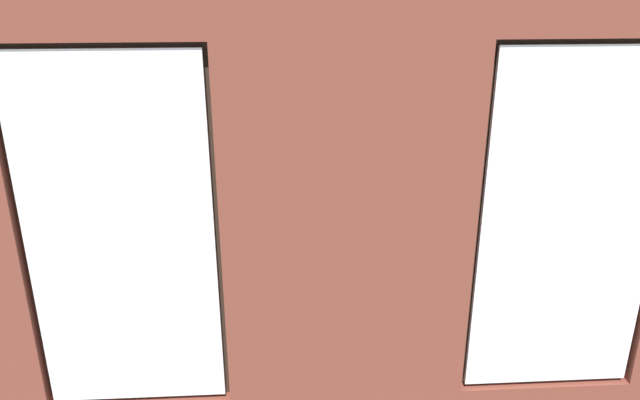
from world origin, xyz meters
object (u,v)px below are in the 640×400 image
remote_gray (307,225)px  potted_plant_by_left_couch (458,196)px  potted_plant_mid_room_small (408,211)px  potted_plant_near_tv (87,284)px  couch_left (536,249)px  cup_ceramic (268,227)px  media_console (66,257)px  couch_by_window (215,366)px  table_plant_small (340,212)px  potted_plant_foreground_right (125,175)px  potted_plant_corner_near_left (499,164)px  remote_black (317,229)px  tv_flatscreen (55,189)px  papasan_chair (219,195)px  candle_jar (291,218)px  coffee_table (307,231)px

remote_gray → potted_plant_by_left_couch: potted_plant_by_left_couch is taller
potted_plant_mid_room_small → potted_plant_near_tv: bearing=32.3°
couch_left → cup_ceramic: size_ratio=20.07×
cup_ceramic → media_console: media_console is taller
couch_by_window → potted_plant_near_tv: potted_plant_near_tv is taller
table_plant_small → potted_plant_by_left_couch: table_plant_small is taller
potted_plant_mid_room_small → potted_plant_foreground_right: bearing=-10.4°
table_plant_small → media_console: size_ratio=0.13×
remote_gray → potted_plant_corner_near_left: (-2.43, -1.23, 0.22)m
potted_plant_foreground_right → remote_black: bearing=149.5°
tv_flatscreen → papasan_chair: tv_flatscreen is taller
candle_jar → potted_plant_corner_near_left: 2.84m
remote_gray → potted_plant_foreground_right: 2.41m
potted_plant_corner_near_left → couch_left: bearing=85.1°
coffee_table → potted_plant_near_tv: bearing=36.1°
couch_left → potted_plant_near_tv: 4.24m
table_plant_small → tv_flatscreen: 2.82m
coffee_table → media_console: bearing=5.7°
candle_jar → tv_flatscreen: 2.31m
tv_flatscreen → papasan_chair: bearing=-139.8°
remote_gray → potted_plant_mid_room_small: potted_plant_mid_room_small is taller
potted_plant_by_left_couch → remote_gray: bearing=28.7°
remote_black → potted_plant_near_tv: bearing=34.7°
candle_jar → couch_left: bearing=167.9°
papasan_chair → potted_plant_by_left_couch: papasan_chair is taller
cup_ceramic → potted_plant_by_left_couch: bearing=-153.2°
potted_plant_mid_room_small → couch_by_window: bearing=54.6°
potted_plant_near_tv → cup_ceramic: bearing=-139.8°
papasan_chair → couch_by_window: bearing=94.3°
potted_plant_foreground_right → coffee_table: bearing=150.7°
couch_left → cup_ceramic: 2.71m
papasan_chair → potted_plant_mid_room_small: papasan_chair is taller
table_plant_small → tv_flatscreen: size_ratio=0.14×
tv_flatscreen → potted_plant_near_tv: 1.31m
couch_left → potted_plant_corner_near_left: bearing=171.9°
potted_plant_mid_room_small → candle_jar: bearing=19.5°
couch_by_window → table_plant_small: couch_by_window is taller
couch_left → candle_jar: couch_left is taller
coffee_table → potted_plant_foreground_right: bearing=-29.3°
potted_plant_corner_near_left → potted_plant_mid_room_small: bearing=27.8°
tv_flatscreen → potted_plant_mid_room_small: size_ratio=2.43×
remote_gray → media_console: (2.40, 0.24, -0.18)m
couch_left → papasan_chair: size_ratio=1.81×
coffee_table → potted_plant_foreground_right: size_ratio=1.19×
couch_by_window → potted_plant_foreground_right: potted_plant_foreground_right is taller
couch_left → table_plant_small: (1.93, -0.57, 0.22)m
cup_ceramic → papasan_chair: (0.59, -1.07, -0.06)m
couch_left → potted_plant_by_left_couch: bearing=-167.9°
remote_black → potted_plant_foreground_right: 2.55m
tv_flatscreen → potted_plant_mid_room_small: (-3.59, -0.81, -0.66)m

